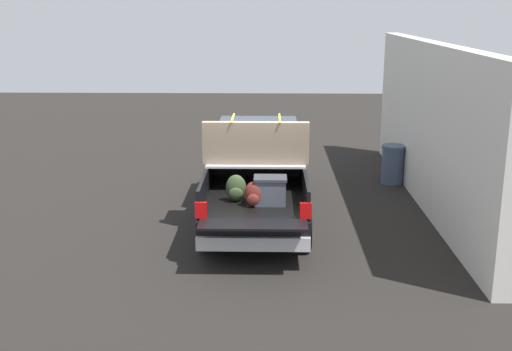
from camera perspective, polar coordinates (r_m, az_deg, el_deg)
ground_plane at (r=13.51m, az=0.06°, el=-3.86°), size 40.00×40.00×0.00m
pickup_truck at (r=13.57m, az=0.10°, el=0.42°), size 6.05×2.06×2.23m
building_facade at (r=14.66m, az=15.27°, el=4.37°), size 10.23×0.36×3.59m
trash_can at (r=16.40m, az=12.14°, el=0.99°), size 0.60×0.60×0.98m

